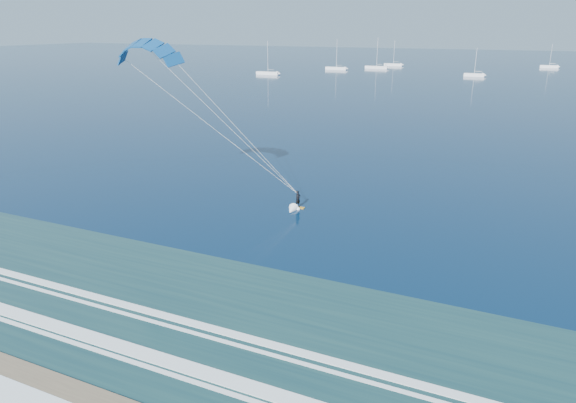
% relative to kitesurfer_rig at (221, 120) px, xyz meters
% --- Properties ---
extents(kitesurfer_rig, '(20.47, 8.00, 18.61)m').
position_rel_kitesurfer_rig_xyz_m(kitesurfer_rig, '(0.00, 0.00, 0.00)').
color(kitesurfer_rig, '#C38316').
rests_on(kitesurfer_rig, ground).
extents(sailboat_0, '(9.62, 2.40, 12.95)m').
position_rel_kitesurfer_rig_xyz_m(sailboat_0, '(-66.85, 144.03, -8.83)').
color(sailboat_0, white).
rests_on(sailboat_0, ground).
extents(sailboat_1, '(9.66, 2.40, 13.13)m').
position_rel_kitesurfer_rig_xyz_m(sailboat_1, '(-50.04, 178.72, -8.83)').
color(sailboat_1, white).
rests_on(sailboat_1, ground).
extents(sailboat_2, '(10.32, 2.40, 13.69)m').
position_rel_kitesurfer_rig_xyz_m(sailboat_2, '(-35.23, 191.92, -8.83)').
color(sailboat_2, white).
rests_on(sailboat_2, ground).
extents(sailboat_3, '(7.52, 2.40, 10.60)m').
position_rel_kitesurfer_rig_xyz_m(sailboat_3, '(9.36, 170.50, -8.84)').
color(sailboat_3, white).
rests_on(sailboat_3, ground).
extents(sailboat_4, '(7.85, 2.40, 10.79)m').
position_rel_kitesurfer_rig_xyz_m(sailboat_4, '(36.90, 229.95, -8.84)').
color(sailboat_4, white).
rests_on(sailboat_4, ground).
extents(sailboat_7, '(8.86, 2.40, 11.86)m').
position_rel_kitesurfer_rig_xyz_m(sailboat_7, '(-32.14, 211.58, -8.84)').
color(sailboat_7, white).
rests_on(sailboat_7, ground).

